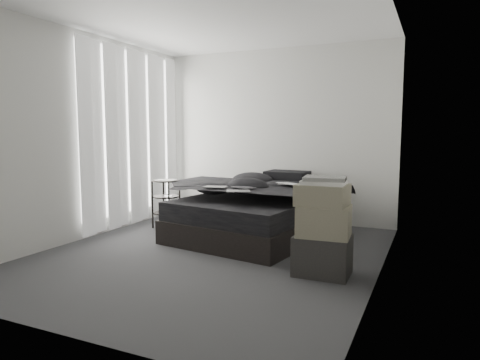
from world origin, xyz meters
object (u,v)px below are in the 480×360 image
at_px(side_stand, 166,204).
at_px(bed, 257,225).
at_px(laptop, 286,178).
at_px(box_lower, 322,255).

bearing_deg(side_stand, bed, 3.45).
xyz_separation_m(bed, laptop, (0.39, -0.01, 0.63)).
bearing_deg(laptop, side_stand, -150.61).
distance_m(bed, box_lower, 1.65).
height_order(side_stand, box_lower, side_stand).
bearing_deg(side_stand, laptop, 2.33).
xyz_separation_m(laptop, box_lower, (0.76, -1.17, -0.58)).
relative_size(bed, laptop, 6.24).
relative_size(bed, box_lower, 4.13).
bearing_deg(side_stand, box_lower, -23.53).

